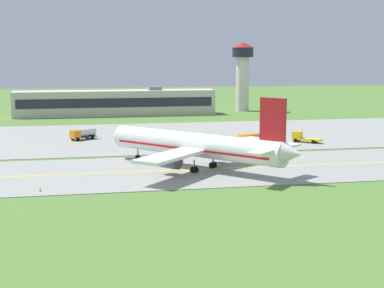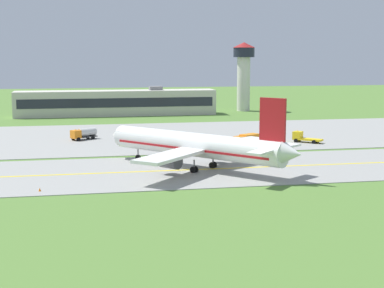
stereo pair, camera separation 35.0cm
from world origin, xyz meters
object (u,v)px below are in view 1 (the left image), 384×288
service_truck_baggage (83,133)px  service_truck_catering (303,137)px  airplane_lead (197,145)px  service_truck_fuel (246,139)px  control_tower (243,69)px

service_truck_baggage → service_truck_catering: 48.96m
airplane_lead → service_truck_catering: size_ratio=5.35×
service_truck_catering → service_truck_fuel: bearing=-166.9°
service_truck_fuel → service_truck_catering: (13.73, 3.19, -0.35)m
airplane_lead → service_truck_fuel: (15.32, 22.29, -2.60)m
airplane_lead → service_truck_catering: bearing=41.3°
service_truck_fuel → control_tower: size_ratio=0.27×
airplane_lead → service_truck_catering: 38.76m
service_truck_baggage → service_truck_fuel: size_ratio=0.99×
control_tower → service_truck_fuel: bearing=-105.5°
service_truck_fuel → control_tower: control_tower is taller
service_truck_baggage → control_tower: bearing=47.8°
service_truck_fuel → service_truck_catering: 14.10m
airplane_lead → service_truck_fuel: size_ratio=5.24×
service_truck_baggage → service_truck_fuel: (33.37, -16.57, -0.00)m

